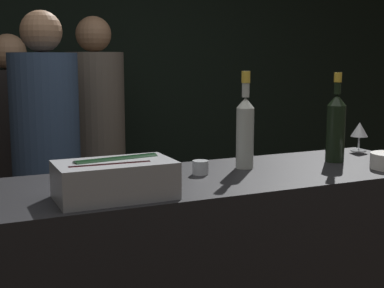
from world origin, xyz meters
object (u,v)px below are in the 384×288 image
at_px(ice_bin_with_bottles, 115,178).
at_px(person_blond_tee, 96,146).
at_px(candle_votive, 200,167).
at_px(wine_glass, 359,130).
at_px(champagne_bottle, 336,125).
at_px(rose_wine_bottle, 245,128).
at_px(person_in_hoodie, 14,157).
at_px(person_grey_polo, 47,162).

relative_size(ice_bin_with_bottles, person_blond_tee, 0.21).
height_order(ice_bin_with_bottles, candle_votive, ice_bin_with_bottles).
relative_size(wine_glass, champagne_bottle, 0.36).
xyz_separation_m(candle_votive, rose_wine_bottle, (0.21, 0.03, 0.13)).
bearing_deg(wine_glass, person_blond_tee, 126.87).
distance_m(rose_wine_bottle, champagne_bottle, 0.41).
bearing_deg(person_blond_tee, person_in_hoodie, -118.22).
bearing_deg(person_in_hoodie, person_blond_tee, -66.72).
bearing_deg(ice_bin_with_bottles, person_in_hoodie, 93.80).
xyz_separation_m(ice_bin_with_bottles, candle_votive, (0.39, 0.20, -0.04)).
relative_size(rose_wine_bottle, person_in_hoodie, 0.23).
bearing_deg(person_grey_polo, candle_votive, -9.49).
bearing_deg(person_in_hoodie, person_grey_polo, -123.37).
bearing_deg(wine_glass, champagne_bottle, -149.50).
relative_size(wine_glass, candle_votive, 2.24).
relative_size(ice_bin_with_bottles, champagne_bottle, 0.97).
bearing_deg(wine_glass, ice_bin_with_bottles, -164.69).
height_order(ice_bin_with_bottles, champagne_bottle, champagne_bottle).
bearing_deg(champagne_bottle, candle_votive, 179.19).
bearing_deg(candle_votive, person_blond_tee, 91.82).
bearing_deg(champagne_bottle, rose_wine_bottle, 174.34).
height_order(person_blond_tee, person_grey_polo, person_blond_tee).
relative_size(wine_glass, person_grey_polo, 0.08).
distance_m(person_in_hoodie, person_grey_polo, 0.57).
relative_size(rose_wine_bottle, champagne_bottle, 1.02).
height_order(champagne_bottle, person_blond_tee, person_blond_tee).
relative_size(candle_votive, person_blond_tee, 0.03).
relative_size(candle_votive, rose_wine_bottle, 0.16).
relative_size(ice_bin_with_bottles, wine_glass, 2.66).
distance_m(wine_glass, champagne_bottle, 0.32).
bearing_deg(candle_votive, wine_glass, 9.60).
relative_size(candle_votive, person_in_hoodie, 0.04).
bearing_deg(champagne_bottle, person_blond_tee, 115.29).
xyz_separation_m(ice_bin_with_bottles, champagne_bottle, (1.01, 0.19, 0.09)).
xyz_separation_m(rose_wine_bottle, person_blond_tee, (-0.25, 1.36, -0.26)).
height_order(rose_wine_bottle, person_in_hoodie, person_in_hoodie).
relative_size(person_blond_tee, person_grey_polo, 1.00).
xyz_separation_m(champagne_bottle, person_grey_polo, (-1.02, 1.03, -0.26)).
distance_m(wine_glass, person_grey_polo, 1.57).
distance_m(candle_votive, person_in_hoodie, 1.68).
xyz_separation_m(candle_votive, champagne_bottle, (0.62, -0.01, 0.13)).
bearing_deg(person_blond_tee, champagne_bottle, 19.69).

